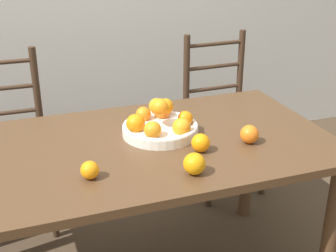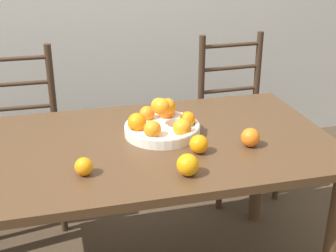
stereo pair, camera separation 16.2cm
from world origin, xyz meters
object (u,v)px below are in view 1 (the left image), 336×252
orange_loose_3 (201,143)px  chair_left (8,147)px  fruit_bowl (160,124)px  orange_loose_0 (249,134)px  orange_loose_1 (90,170)px  orange_loose_2 (194,164)px  chair_right (222,117)px

orange_loose_3 → chair_left: chair_left is taller
fruit_bowl → orange_loose_0: size_ratio=4.22×
orange_loose_1 → fruit_bowl: bearing=37.9°
orange_loose_0 → orange_loose_2: orange_loose_2 is taller
orange_loose_2 → fruit_bowl: bearing=90.4°
orange_loose_1 → chair_right: size_ratio=0.07×
orange_loose_3 → chair_left: bearing=129.6°
orange_loose_3 → chair_right: (0.54, 0.89, -0.30)m
orange_loose_1 → chair_right: bearing=43.7°
fruit_bowl → orange_loose_0: fruit_bowl is taller
fruit_bowl → orange_loose_1: (-0.36, -0.28, -0.01)m
orange_loose_1 → chair_right: (1.01, 0.96, -0.30)m
orange_loose_3 → orange_loose_1: bearing=-171.7°
orange_loose_1 → orange_loose_3: bearing=8.3°
orange_loose_1 → orange_loose_3: size_ratio=0.89×
chair_right → orange_loose_0: bearing=-111.7°
orange_loose_3 → orange_loose_2: bearing=-120.4°
orange_loose_3 → fruit_bowl: bearing=114.6°
chair_left → orange_loose_3: bearing=-49.7°
orange_loose_2 → chair_left: 1.28m
chair_left → chair_right: size_ratio=1.00×
orange_loose_0 → orange_loose_1: 0.69m
orange_loose_3 → chair_right: size_ratio=0.08×
orange_loose_3 → orange_loose_0: bearing=1.5°
orange_loose_0 → chair_right: bearing=70.1°
chair_right → chair_left: bearing=178.2°
orange_loose_1 → orange_loose_2: (0.36, -0.10, 0.01)m
chair_left → chair_right: 1.29m
orange_loose_0 → chair_right: (0.32, 0.89, -0.31)m
fruit_bowl → orange_loose_1: fruit_bowl is taller
fruit_bowl → chair_left: chair_left is taller
orange_loose_0 → orange_loose_1: orange_loose_0 is taller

